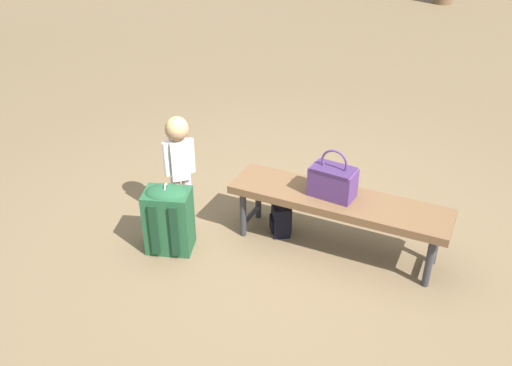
% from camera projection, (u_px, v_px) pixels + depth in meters
% --- Properties ---
extents(ground_plane, '(40.00, 40.00, 0.00)m').
position_uv_depth(ground_plane, '(276.00, 244.00, 4.26)').
color(ground_plane, brown).
rests_on(ground_plane, ground).
extents(park_bench, '(1.65, 0.83, 0.45)m').
position_uv_depth(park_bench, '(338.00, 204.00, 4.02)').
color(park_bench, brown).
rests_on(park_bench, ground).
extents(handbag, '(0.36, 0.29, 0.37)m').
position_uv_depth(handbag, '(333.00, 180.00, 3.95)').
color(handbag, '#4C2D66').
rests_on(handbag, park_bench).
extents(child_standing, '(0.22, 0.18, 0.90)m').
position_uv_depth(child_standing, '(179.00, 153.00, 4.27)').
color(child_standing, '#E5B2C6').
rests_on(child_standing, ground).
extents(backpack_large, '(0.34, 0.31, 0.56)m').
position_uv_depth(backpack_large, '(169.00, 216.00, 4.09)').
color(backpack_large, '#1E4C2D').
rests_on(backpack_large, ground).
extents(backpack_small, '(0.18, 0.20, 0.30)m').
position_uv_depth(backpack_small, '(281.00, 217.00, 4.32)').
color(backpack_small, black).
rests_on(backpack_small, ground).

